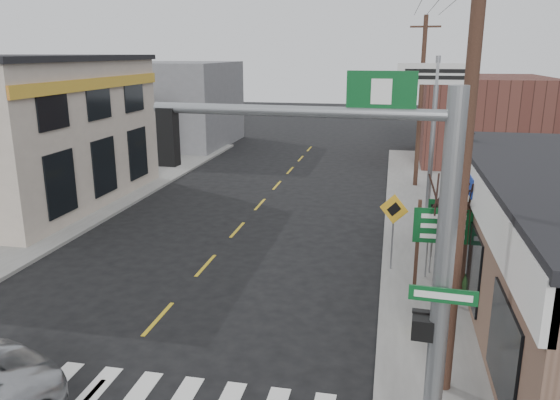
% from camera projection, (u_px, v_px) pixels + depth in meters
% --- Properties ---
extents(sidewalk_right, '(6.00, 38.00, 0.13)m').
position_uv_depth(sidewalk_right, '(460.00, 235.00, 21.91)').
color(sidewalk_right, slate).
rests_on(sidewalk_right, ground).
extents(sidewalk_left, '(6.00, 38.00, 0.13)m').
position_uv_depth(sidewalk_left, '(57.00, 210.00, 25.40)').
color(sidewalk_left, slate).
rests_on(sidewalk_left, ground).
extents(center_line, '(0.12, 56.00, 0.01)m').
position_uv_depth(center_line, '(206.00, 265.00, 18.95)').
color(center_line, gold).
rests_on(center_line, ground).
extents(crosswalk, '(11.00, 2.20, 0.01)m').
position_uv_depth(crosswalk, '(90.00, 396.00, 11.77)').
color(crosswalk, silver).
rests_on(crosswalk, ground).
extents(bldg_distant_right, '(8.00, 10.00, 5.60)m').
position_uv_depth(bldg_distant_right, '(482.00, 119.00, 36.68)').
color(bldg_distant_right, '#522C25').
rests_on(bldg_distant_right, ground).
extents(bldg_distant_left, '(9.00, 10.00, 6.40)m').
position_uv_depth(bldg_distant_left, '(172.00, 104.00, 42.92)').
color(bldg_distant_left, slate).
rests_on(bldg_distant_left, ground).
extents(traffic_signal_pole, '(5.35, 0.39, 6.78)m').
position_uv_depth(traffic_signal_pole, '(392.00, 249.00, 8.64)').
color(traffic_signal_pole, gray).
rests_on(traffic_signal_pole, sidewalk_right).
extents(guide_sign, '(1.67, 0.14, 2.92)m').
position_uv_depth(guide_sign, '(442.00, 236.00, 15.83)').
color(guide_sign, '#41291E').
rests_on(guide_sign, sidewalk_right).
extents(fire_hydrant, '(0.20, 0.20, 0.62)m').
position_uv_depth(fire_hydrant, '(421.00, 320.00, 14.09)').
color(fire_hydrant, yellow).
rests_on(fire_hydrant, sidewalk_right).
extents(ped_crossing_sign, '(1.01, 0.07, 2.59)m').
position_uv_depth(ped_crossing_sign, '(393.00, 218.00, 17.86)').
color(ped_crossing_sign, gray).
rests_on(ped_crossing_sign, sidewalk_right).
extents(lamp_post, '(0.70, 0.55, 5.42)m').
position_uv_depth(lamp_post, '(453.00, 166.00, 19.17)').
color(lamp_post, black).
rests_on(lamp_post, sidewalk_right).
extents(dance_center_sign, '(3.24, 0.20, 6.89)m').
position_uv_depth(dance_center_sign, '(435.00, 98.00, 22.81)').
color(dance_center_sign, gray).
rests_on(dance_center_sign, sidewalk_right).
extents(bare_tree, '(2.18, 2.18, 4.36)m').
position_uv_depth(bare_tree, '(454.00, 185.00, 15.28)').
color(bare_tree, black).
rests_on(bare_tree, sidewalk_right).
extents(shrub_front, '(1.17, 1.17, 0.88)m').
position_uv_depth(shrub_front, '(551.00, 350.00, 12.52)').
color(shrub_front, '#1D3917').
rests_on(shrub_front, sidewalk_right).
extents(shrub_back, '(1.19, 1.19, 0.89)m').
position_uv_depth(shrub_back, '(483.00, 285.00, 15.97)').
color(shrub_back, black).
rests_on(shrub_back, sidewalk_right).
extents(utility_pole_near, '(1.77, 0.26, 10.15)m').
position_uv_depth(utility_pole_near, '(465.00, 151.00, 10.51)').
color(utility_pole_near, '#493926').
rests_on(utility_pole_near, sidewalk_right).
extents(utility_pole_far, '(1.54, 0.23, 8.85)m').
position_uv_depth(utility_pole_far, '(421.00, 101.00, 28.63)').
color(utility_pole_far, '#3C281A').
rests_on(utility_pole_far, sidewalk_right).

